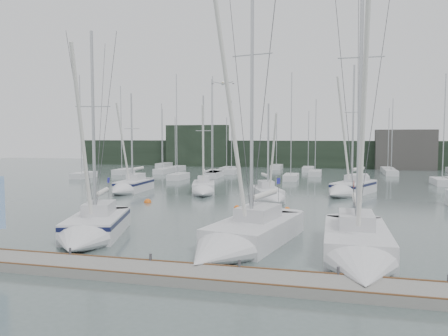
% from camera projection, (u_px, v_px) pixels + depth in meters
% --- Properties ---
extents(ground, '(160.00, 160.00, 0.00)m').
position_uv_depth(ground, '(218.00, 249.00, 22.66)').
color(ground, '#4B5C59').
rests_on(ground, ground).
extents(dock, '(24.00, 2.00, 0.40)m').
position_uv_depth(dock, '(187.00, 275.00, 17.81)').
color(dock, slate).
rests_on(dock, ground).
extents(far_treeline, '(90.00, 4.00, 5.00)m').
position_uv_depth(far_treeline, '(302.00, 154.00, 82.48)').
color(far_treeline, black).
rests_on(far_treeline, ground).
extents(far_building_left, '(12.00, 3.00, 8.00)m').
position_uv_depth(far_building_left, '(197.00, 146.00, 85.26)').
color(far_building_left, black).
rests_on(far_building_left, ground).
extents(far_building_right, '(10.00, 3.00, 7.00)m').
position_uv_depth(far_building_right, '(405.00, 150.00, 76.13)').
color(far_building_right, '#3D3B38').
rests_on(far_building_right, ground).
extents(mast_forest, '(59.27, 27.13, 14.35)m').
position_uv_depth(mast_forest, '(276.00, 172.00, 65.63)').
color(mast_forest, silver).
rests_on(mast_forest, ground).
extents(sailboat_near_left, '(5.09, 8.92, 12.79)m').
position_uv_depth(sailboat_near_left, '(90.00, 231.00, 24.33)').
color(sailboat_near_left, silver).
rests_on(sailboat_near_left, ground).
extents(sailboat_near_center, '(5.45, 10.80, 17.27)m').
position_uv_depth(sailboat_near_center, '(238.00, 240.00, 22.15)').
color(sailboat_near_center, silver).
rests_on(sailboat_near_center, ground).
extents(sailboat_near_right, '(3.09, 10.50, 16.27)m').
position_uv_depth(sailboat_near_right, '(359.00, 252.00, 19.84)').
color(sailboat_near_right, silver).
rests_on(sailboat_near_right, ground).
extents(sailboat_mid_a, '(2.57, 7.67, 11.08)m').
position_uv_depth(sailboat_mid_a, '(129.00, 187.00, 45.32)').
color(sailboat_mid_a, silver).
rests_on(sailboat_mid_a, ground).
extents(sailboat_mid_b, '(4.03, 7.42, 10.69)m').
position_uv_depth(sailboat_mid_b, '(203.00, 189.00, 43.99)').
color(sailboat_mid_b, silver).
rests_on(sailboat_mid_b, ground).
extents(sailboat_mid_c, '(4.42, 6.80, 9.47)m').
position_uv_depth(sailboat_mid_c, '(270.00, 196.00, 38.83)').
color(sailboat_mid_c, silver).
rests_on(sailboat_mid_c, ground).
extents(sailboat_mid_d, '(5.90, 8.76, 13.77)m').
position_uv_depth(sailboat_mid_d, '(347.00, 189.00, 43.17)').
color(sailboat_mid_d, silver).
rests_on(sailboat_mid_d, ground).
extents(buoy_a, '(0.51, 0.51, 0.51)m').
position_uv_depth(buoy_a, '(237.00, 208.00, 35.52)').
color(buoy_a, '#D75B13').
rests_on(buoy_a, ground).
extents(buoy_b, '(0.51, 0.51, 0.51)m').
position_uv_depth(buoy_b, '(287.00, 210.00, 34.63)').
color(buoy_b, '#D75B13').
rests_on(buoy_b, ground).
extents(buoy_c, '(0.66, 0.66, 0.66)m').
position_uv_depth(buoy_c, '(148.00, 202.00, 38.56)').
color(buoy_c, '#D75B13').
rests_on(buoy_c, ground).
extents(seagull, '(1.11, 0.52, 0.22)m').
position_uv_depth(seagull, '(223.00, 83.00, 23.67)').
color(seagull, white).
rests_on(seagull, ground).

